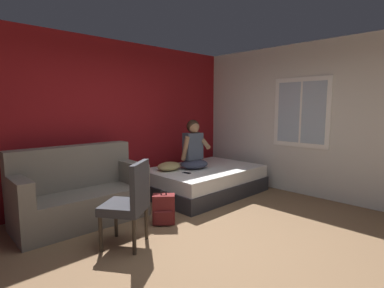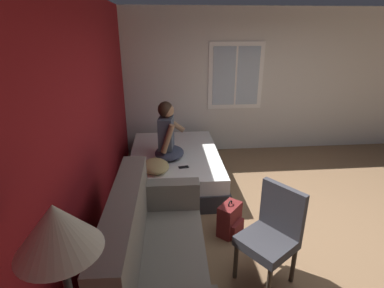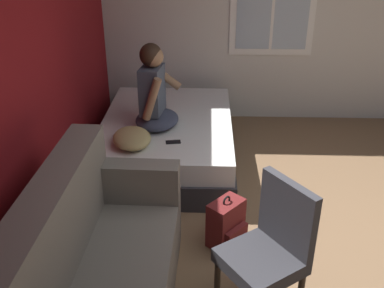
% 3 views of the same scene
% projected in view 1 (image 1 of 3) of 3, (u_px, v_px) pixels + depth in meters
% --- Properties ---
extents(ground_plane, '(40.00, 40.00, 0.00)m').
position_uv_depth(ground_plane, '(211.00, 253.00, 3.29)').
color(ground_plane, brown).
extents(wall_back_accent, '(10.65, 0.16, 2.70)m').
position_uv_depth(wall_back_accent, '(96.00, 121.00, 4.95)').
color(wall_back_accent, maroon).
rests_on(wall_back_accent, ground).
extents(wall_side_with_window, '(0.19, 6.41, 2.70)m').
position_uv_depth(wall_side_with_window, '(325.00, 121.00, 5.13)').
color(wall_side_with_window, silver).
rests_on(wall_side_with_window, ground).
extents(bed, '(2.06, 1.43, 0.48)m').
position_uv_depth(bed, '(204.00, 180.00, 5.51)').
color(bed, '#2D2D33').
rests_on(bed, ground).
extents(couch, '(1.72, 0.87, 1.04)m').
position_uv_depth(couch, '(79.00, 194.00, 4.14)').
color(couch, slate).
rests_on(couch, ground).
extents(side_chair, '(0.64, 0.64, 0.98)m').
position_uv_depth(side_chair, '(130.00, 201.00, 3.39)').
color(side_chair, '#382D23').
rests_on(side_chair, ground).
extents(person_seated, '(0.58, 0.51, 0.88)m').
position_uv_depth(person_seated, '(193.00, 149.00, 5.38)').
color(person_seated, '#383D51').
rests_on(person_seated, bed).
extents(backpack, '(0.35, 0.35, 0.46)m').
position_uv_depth(backpack, '(164.00, 210.00, 4.09)').
color(backpack, maroon).
rests_on(backpack, ground).
extents(throw_pillow, '(0.55, 0.47, 0.14)m').
position_uv_depth(throw_pillow, '(169.00, 166.00, 5.25)').
color(throw_pillow, tan).
rests_on(throw_pillow, bed).
extents(cell_phone, '(0.09, 0.15, 0.01)m').
position_uv_depth(cell_phone, '(187.00, 173.00, 5.02)').
color(cell_phone, black).
rests_on(cell_phone, bed).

